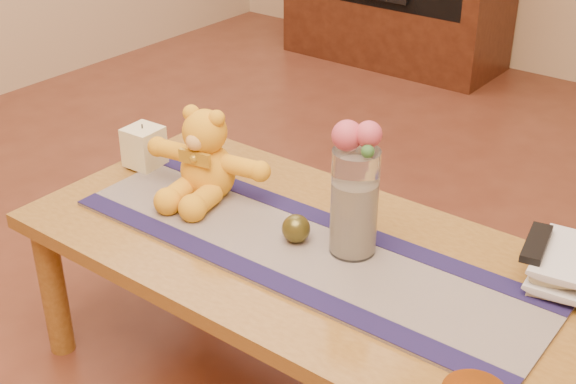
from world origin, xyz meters
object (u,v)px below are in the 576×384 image
Objects in this scene: bronze_ball at (296,228)px; tv_remote at (537,243)px; pillar_candle at (144,146)px; book_bottom at (532,269)px; teddy_bear at (207,154)px; glass_vase at (354,202)px.

tv_remote is (0.50, 0.22, 0.04)m from bronze_ball.
pillar_candle is 0.51× the size of book_bottom.
teddy_bear is 2.15× the size of tv_remote.
glass_vase is 0.17m from bronze_ball.
pillar_candle reaches higher than bronze_ball.
book_bottom is at bearing 90.00° from tv_remote.
teddy_bear is 0.85m from tv_remote.
tv_remote is (0.37, 0.17, -0.05)m from glass_vase.
bronze_ball is 0.31× the size of book_bottom.
teddy_bear is 4.98× the size of bronze_ball.
teddy_bear is at bearing -179.83° from tv_remote.
bronze_ball is (-0.13, -0.05, -0.10)m from glass_vase.
teddy_bear is at bearing 177.84° from book_bottom.
teddy_bear is 0.27m from pillar_candle.
tv_remote is at bearing 7.98° from pillar_candle.
pillar_candle is 0.60m from bronze_ball.
teddy_bear is 0.34m from bronze_ball.
tv_remote is at bearing -93.00° from book_bottom.
glass_vase is at bearing -10.34° from teddy_bear.
bronze_ball is 0.55m from tv_remote.
pillar_candle is at bearing 178.62° from glass_vase.
teddy_bear is at bearing -3.32° from pillar_candle.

